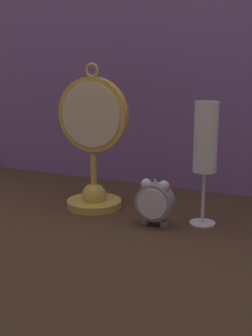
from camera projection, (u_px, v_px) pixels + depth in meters
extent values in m
plane|color=#422D1E|center=(109.00, 228.00, 0.89)|extent=(4.00, 4.00, 0.00)
cube|color=#8460A8|center=(169.00, 26.00, 1.09)|extent=(1.48, 0.01, 0.78)
cylinder|color=gold|center=(94.00, 203.00, 1.01)|extent=(0.12, 0.12, 0.02)
sphere|color=gold|center=(94.00, 196.00, 1.01)|extent=(0.05, 0.05, 0.05)
cylinder|color=gold|center=(94.00, 177.00, 1.00)|extent=(0.01, 0.01, 0.10)
cylinder|color=gold|center=(93.00, 115.00, 0.97)|extent=(0.16, 0.02, 0.16)
cylinder|color=beige|center=(90.00, 115.00, 0.96)|extent=(0.13, 0.00, 0.13)
torus|color=gold|center=(92.00, 70.00, 0.95)|extent=(0.03, 0.01, 0.03)
cube|color=gray|center=(145.00, 221.00, 0.91)|extent=(0.01, 0.01, 0.01)
cube|color=gray|center=(164.00, 224.00, 0.90)|extent=(0.01, 0.01, 0.01)
cylinder|color=gray|center=(155.00, 202.00, 0.90)|extent=(0.07, 0.03, 0.07)
cylinder|color=silver|center=(152.00, 204.00, 0.88)|extent=(0.06, 0.00, 0.06)
sphere|color=silver|center=(146.00, 184.00, 0.90)|extent=(0.02, 0.02, 0.02)
sphere|color=silver|center=(164.00, 186.00, 0.88)|extent=(0.02, 0.02, 0.02)
cylinder|color=silver|center=(155.00, 183.00, 0.89)|extent=(0.00, 0.00, 0.01)
cylinder|color=silver|center=(202.00, 222.00, 0.91)|extent=(0.05, 0.05, 0.01)
cylinder|color=silver|center=(203.00, 197.00, 0.90)|extent=(0.01, 0.01, 0.10)
cylinder|color=white|center=(206.00, 137.00, 0.87)|extent=(0.05, 0.05, 0.13)
cylinder|color=#E5D17F|center=(205.00, 149.00, 0.88)|extent=(0.04, 0.04, 0.09)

